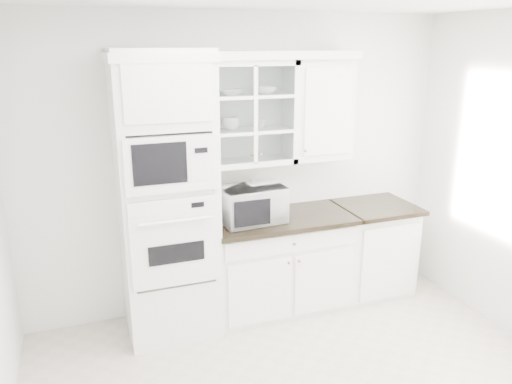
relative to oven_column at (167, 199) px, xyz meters
name	(u,v)px	position (x,y,z in m)	size (l,w,h in m)	color
room_shell	(302,147)	(0.75, -0.99, 0.58)	(4.00, 3.50, 2.70)	white
oven_column	(167,199)	(0.00, 0.00, 0.00)	(0.76, 0.68, 2.40)	white
base_cabinet_run	(280,262)	(1.03, 0.03, -0.74)	(1.32, 0.67, 0.92)	white
extra_base_cabinet	(372,247)	(2.03, 0.03, -0.74)	(0.72, 0.67, 0.92)	white
upper_cabinet_glass	(249,113)	(0.78, 0.17, 0.65)	(0.80, 0.33, 0.90)	white
upper_cabinet_solid	(319,109)	(1.46, 0.17, 0.65)	(0.55, 0.33, 0.90)	white
crown_molding	(238,55)	(0.68, 0.14, 1.14)	(2.14, 0.38, 0.07)	white
countertop_microwave	(251,203)	(0.74, 0.01, -0.12)	(0.55, 0.46, 0.32)	white
bowl_a	(230,92)	(0.61, 0.18, 0.84)	(0.21, 0.21, 0.05)	white
bowl_b	(265,90)	(0.92, 0.15, 0.84)	(0.20, 0.20, 0.06)	white
cup_a	(231,123)	(0.62, 0.18, 0.57)	(0.14, 0.14, 0.11)	white
cup_b	(260,123)	(0.89, 0.18, 0.55)	(0.09, 0.09, 0.09)	white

